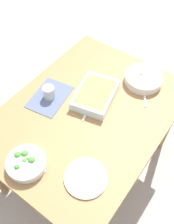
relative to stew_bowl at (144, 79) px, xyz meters
name	(u,v)px	position (x,y,z in m)	size (l,w,h in m)	color
ground_plane	(87,166)	(-0.42, 0.15, -0.77)	(6.00, 6.00, 0.00)	#9E9389
dining_table	(87,121)	(-0.42, 0.15, -0.12)	(1.20, 0.90, 0.74)	olive
placemat	(50,97)	(-0.46, 0.41, -0.03)	(0.28, 0.20, 0.00)	#4C5670
stew_bowl	(144,79)	(0.00, 0.00, 0.00)	(0.25, 0.25, 0.06)	silver
broccoli_bowl	(26,163)	(-0.88, 0.19, 0.00)	(0.21, 0.21, 0.07)	silver
baking_dish	(95,94)	(-0.30, 0.17, 0.00)	(0.34, 0.28, 0.06)	silver
drink_cup	(49,93)	(-0.46, 0.41, 0.01)	(0.07, 0.07, 0.08)	#B2BCC6
side_plate	(86,178)	(-0.76, -0.09, -0.03)	(0.22, 0.22, 0.01)	silver
spoon_by_stew	(144,93)	(-0.08, -0.05, -0.03)	(0.16, 0.11, 0.01)	silver
spoon_by_broccoli	(35,168)	(-0.87, 0.15, -0.03)	(0.07, 0.17, 0.01)	silver
fork_on_table	(89,108)	(-0.39, 0.16, -0.03)	(0.18, 0.07, 0.01)	silver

